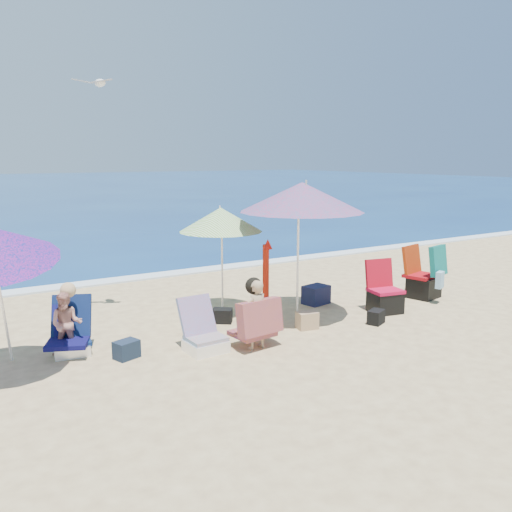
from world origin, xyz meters
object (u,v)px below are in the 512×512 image
umbrella_turquoise (302,197)px  furled_umbrella (266,275)px  umbrella_striped (221,220)px  seagull (99,83)px  person_center (257,315)px  person_left (67,323)px  camp_chair_right (425,279)px  chair_navy (72,341)px  camp_chair_left (384,297)px  chair_rainbow (203,337)px

umbrella_turquoise → furled_umbrella: bearing=158.4°
umbrella_striped → seagull: (-1.64, 0.85, 2.14)m
person_center → person_left: person_center is taller
furled_umbrella → camp_chair_right: furled_umbrella is taller
chair_navy → camp_chair_left: 5.08m
chair_navy → person_left: bearing=-142.9°
umbrella_striped → seagull: seagull is taller
furled_umbrella → chair_navy: size_ratio=2.15×
chair_navy → person_center: 2.53m
chair_navy → chair_rainbow: size_ratio=0.89×
chair_navy → camp_chair_left: bearing=-9.0°
umbrella_striped → person_left: 2.95m
furled_umbrella → umbrella_striped: bearing=121.0°
umbrella_striped → person_center: bearing=-102.2°
person_center → seagull: bearing=116.2°
person_center → person_left: bearing=153.5°
umbrella_turquoise → person_left: (-3.61, 0.32, -1.55)m
umbrella_turquoise → seagull: size_ratio=4.43×
chair_navy → umbrella_turquoise: bearing=-5.8°
camp_chair_left → person_center: (-2.79, -0.38, 0.21)m
umbrella_striped → furled_umbrella: size_ratio=1.34×
umbrella_turquoise → person_left: bearing=174.9°
umbrella_turquoise → seagull: 3.60m
chair_navy → chair_rainbow: (1.56, -0.85, 0.02)m
chair_rainbow → person_center: 0.79m
umbrella_striped → furled_umbrella: bearing=-59.0°
chair_rainbow → seagull: 4.25m
umbrella_turquoise → furled_umbrella: 1.36m
umbrella_striped → camp_chair_right: umbrella_striped is taller
person_center → camp_chair_left: bearing=7.7°
umbrella_striped → chair_navy: umbrella_striped is taller
furled_umbrella → person_center: bearing=-128.4°
chair_rainbow → chair_navy: bearing=151.6°
camp_chair_right → chair_rainbow: bearing=-176.0°
camp_chair_left → person_center: bearing=-172.3°
umbrella_turquoise → furled_umbrella: (-0.53, 0.21, -1.24)m
umbrella_turquoise → seagull: (-2.60, 1.78, 1.75)m
camp_chair_left → furled_umbrella: bearing=162.1°
umbrella_turquoise → umbrella_striped: umbrella_turquoise is taller
person_left → chair_rainbow: bearing=-26.6°
umbrella_striped → person_center: size_ratio=1.86×
umbrella_turquoise → person_center: 2.17m
umbrella_striped → chair_rainbow: umbrella_striped is taller
camp_chair_right → seagull: size_ratio=1.79×
chair_navy → camp_chair_left: camp_chair_left is taller
person_left → seagull: size_ratio=1.68×
umbrella_striped → camp_chair_left: 3.08m
chair_rainbow → person_center: size_ratio=0.72×
umbrella_turquoise → chair_rainbow: 2.73m
umbrella_striped → camp_chair_right: 4.08m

